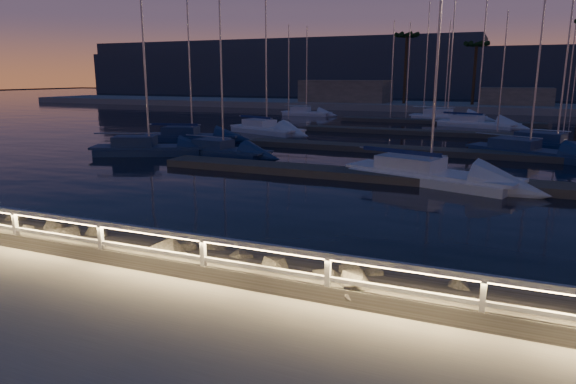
% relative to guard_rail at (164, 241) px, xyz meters
% --- Properties ---
extents(ground, '(400.00, 400.00, 0.00)m').
position_rel_guard_rail_xyz_m(ground, '(0.07, 0.00, -0.77)').
color(ground, '#B0AA9F').
rests_on(ground, ground).
extents(harbor_water, '(400.00, 440.00, 0.60)m').
position_rel_guard_rail_xyz_m(harbor_water, '(0.07, 31.22, -1.74)').
color(harbor_water, black).
rests_on(harbor_water, ground).
extents(guard_rail, '(44.11, 0.12, 1.06)m').
position_rel_guard_rail_xyz_m(guard_rail, '(0.00, 0.00, 0.00)').
color(guard_rail, silver).
rests_on(guard_rail, ground).
extents(riprap, '(21.41, 2.32, 1.25)m').
position_rel_guard_rail_xyz_m(riprap, '(-7.64, 1.78, -1.05)').
color(riprap, '#676158').
rests_on(riprap, ground).
extents(floating_docks, '(22.00, 36.00, 0.40)m').
position_rel_guard_rail_xyz_m(floating_docks, '(0.07, 32.50, -1.17)').
color(floating_docks, '#615950').
rests_on(floating_docks, ground).
extents(far_shore, '(160.00, 14.00, 5.20)m').
position_rel_guard_rail_xyz_m(far_shore, '(-0.06, 74.05, -0.48)').
color(far_shore, '#B0AA9F').
rests_on(far_shore, ground).
extents(palm_left, '(3.00, 3.00, 11.20)m').
position_rel_guard_rail_xyz_m(palm_left, '(-7.93, 72.00, 9.36)').
color(palm_left, '#473721').
rests_on(palm_left, ground).
extents(palm_center, '(3.00, 3.00, 9.70)m').
position_rel_guard_rail_xyz_m(palm_center, '(2.07, 73.00, 8.01)').
color(palm_center, '#473721').
rests_on(palm_center, ground).
extents(distant_hills, '(230.00, 37.50, 18.00)m').
position_rel_guard_rail_xyz_m(distant_hills, '(-22.06, 133.69, 3.96)').
color(distant_hills, '#343F51').
rests_on(distant_hills, ground).
extents(sailboat_a, '(7.66, 5.02, 12.85)m').
position_rel_guard_rail_xyz_m(sailboat_a, '(-15.03, 18.37, -0.92)').
color(sailboat_a, navy).
rests_on(sailboat_a, ground).
extents(sailboat_b, '(7.01, 3.07, 11.56)m').
position_rel_guard_rail_xyz_m(sailboat_b, '(-10.11, 19.86, -0.97)').
color(sailboat_b, navy).
rests_on(sailboat_b, ground).
extents(sailboat_c, '(8.90, 4.95, 14.58)m').
position_rel_guard_rail_xyz_m(sailboat_c, '(3.67, 16.38, -0.93)').
color(sailboat_c, white).
rests_on(sailboat_c, ground).
extents(sailboat_f, '(7.84, 4.05, 12.87)m').
position_rel_guard_rail_xyz_m(sailboat_f, '(-16.42, 25.66, -0.94)').
color(sailboat_f, navy).
rests_on(sailboat_f, ground).
extents(sailboat_g, '(8.02, 5.23, 13.31)m').
position_rel_guard_rail_xyz_m(sailboat_g, '(8.47, 27.28, -0.95)').
color(sailboat_g, navy).
rests_on(sailboat_g, ground).
extents(sailboat_j, '(8.26, 5.07, 13.67)m').
position_rel_guard_rail_xyz_m(sailboat_j, '(-13.38, 33.41, -0.92)').
color(sailboat_j, white).
rests_on(sailboat_j, ground).
extents(sailboat_k, '(8.51, 4.79, 13.94)m').
position_rel_guard_rail_xyz_m(sailboat_k, '(4.10, 47.28, -0.94)').
color(sailboat_k, white).
rests_on(sailboat_k, ground).
extents(sailboat_l, '(9.08, 5.21, 14.83)m').
position_rel_guard_rail_xyz_m(sailboat_l, '(10.36, 32.01, -0.94)').
color(sailboat_l, navy).
rests_on(sailboat_l, ground).
extents(sailboat_m, '(6.82, 2.29, 11.54)m').
position_rel_guard_rail_xyz_m(sailboat_m, '(-17.77, 54.92, -0.95)').
color(sailboat_m, white).
rests_on(sailboat_m, ground).
extents(sailboat_n, '(8.91, 3.64, 14.76)m').
position_rel_guard_rail_xyz_m(sailboat_n, '(0.31, 54.57, -0.90)').
color(sailboat_n, white).
rests_on(sailboat_n, ground).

